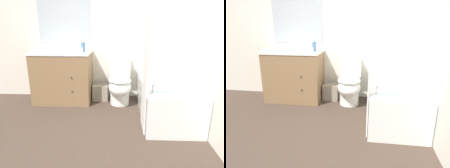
# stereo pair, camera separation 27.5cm
# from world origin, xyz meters

# --- Properties ---
(ground_plane) EXTENTS (14.00, 14.00, 0.00)m
(ground_plane) POSITION_xyz_m (0.00, 0.00, 0.00)
(ground_plane) COLOR #47382D
(wall_back) EXTENTS (8.00, 0.06, 2.50)m
(wall_back) POSITION_xyz_m (-0.01, 1.77, 1.25)
(wall_back) COLOR white
(wall_back) RESTS_ON ground_plane
(wall_right) EXTENTS (0.05, 2.75, 2.50)m
(wall_right) POSITION_xyz_m (1.28, 0.87, 1.25)
(wall_right) COLOR white
(wall_right) RESTS_ON ground_plane
(vanity_cabinet) EXTENTS (0.98, 0.61, 0.87)m
(vanity_cabinet) POSITION_xyz_m (-0.77, 1.46, 0.45)
(vanity_cabinet) COLOR olive
(vanity_cabinet) RESTS_ON ground_plane
(sink_faucet) EXTENTS (0.14, 0.12, 0.12)m
(sink_faucet) POSITION_xyz_m (-0.77, 1.66, 0.91)
(sink_faucet) COLOR silver
(sink_faucet) RESTS_ON vanity_cabinet
(toilet) EXTENTS (0.38, 0.69, 0.74)m
(toilet) POSITION_xyz_m (0.21, 1.38, 0.34)
(toilet) COLOR white
(toilet) RESTS_ON ground_plane
(bathtub) EXTENTS (0.71, 1.51, 0.51)m
(bathtub) POSITION_xyz_m (0.89, 0.99, 0.26)
(bathtub) COLOR white
(bathtub) RESTS_ON ground_plane
(shower_curtain) EXTENTS (0.01, 0.39, 2.01)m
(shower_curtain) POSITION_xyz_m (0.52, 0.53, 1.01)
(shower_curtain) COLOR white
(shower_curtain) RESTS_ON ground_plane
(wastebasket) EXTENTS (0.27, 0.23, 0.28)m
(wastebasket) POSITION_xyz_m (-0.13, 1.54, 0.14)
(wastebasket) COLOR gray
(wastebasket) RESTS_ON ground_plane
(tissue_box) EXTENTS (0.15, 0.14, 0.10)m
(tissue_box) POSITION_xyz_m (-0.47, 1.48, 0.91)
(tissue_box) COLOR beige
(tissue_box) RESTS_ON vanity_cabinet
(soap_dispenser) EXTENTS (0.07, 0.07, 0.19)m
(soap_dispenser) POSITION_xyz_m (-0.40, 1.47, 0.95)
(soap_dispenser) COLOR #4C7AB2
(soap_dispenser) RESTS_ON vanity_cabinet
(hand_towel_folded) EXTENTS (0.22, 0.16, 0.05)m
(hand_towel_folded) POSITION_xyz_m (-1.11, 1.32, 0.90)
(hand_towel_folded) COLOR white
(hand_towel_folded) RESTS_ON vanity_cabinet
(bath_towel_folded) EXTENTS (0.32, 0.24, 0.08)m
(bath_towel_folded) POSITION_xyz_m (0.78, 0.43, 0.55)
(bath_towel_folded) COLOR silver
(bath_towel_folded) RESTS_ON bathtub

